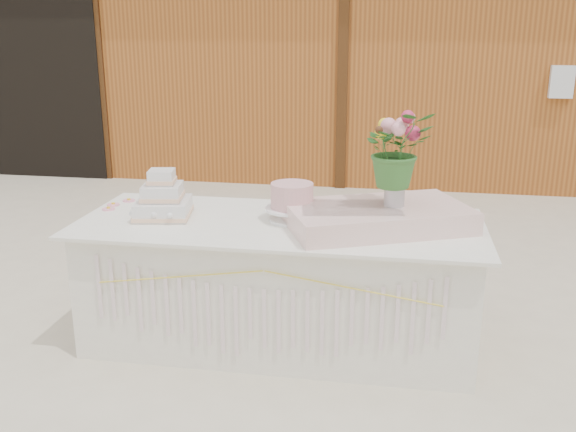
% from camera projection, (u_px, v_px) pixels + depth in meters
% --- Properties ---
extents(ground, '(80.00, 80.00, 0.00)m').
position_uv_depth(ground, '(280.00, 339.00, 4.02)').
color(ground, beige).
rests_on(ground, ground).
extents(barn, '(12.60, 4.60, 3.30)m').
position_uv_depth(barn, '(355.00, 41.00, 9.20)').
color(barn, '#9F5921').
rests_on(barn, ground).
extents(cake_table, '(2.40, 1.00, 0.77)m').
position_uv_depth(cake_table, '(279.00, 282.00, 3.90)').
color(cake_table, white).
rests_on(cake_table, ground).
extents(wedding_cake, '(0.38, 0.38, 0.29)m').
position_uv_depth(wedding_cake, '(163.00, 201.00, 3.87)').
color(wedding_cake, silver).
rests_on(wedding_cake, cake_table).
extents(pink_cake_stand, '(0.32, 0.32, 0.23)m').
position_uv_depth(pink_cake_stand, '(292.00, 200.00, 3.78)').
color(pink_cake_stand, white).
rests_on(pink_cake_stand, cake_table).
extents(satin_runner, '(1.16, 0.94, 0.13)m').
position_uv_depth(satin_runner, '(378.00, 217.00, 3.68)').
color(satin_runner, beige).
rests_on(satin_runner, cake_table).
extents(flower_vase, '(0.12, 0.12, 0.16)m').
position_uv_depth(flower_vase, '(395.00, 192.00, 3.65)').
color(flower_vase, '#ADADB1').
rests_on(flower_vase, satin_runner).
extents(bouquet, '(0.50, 0.47, 0.44)m').
position_uv_depth(bouquet, '(397.00, 140.00, 3.56)').
color(bouquet, '#306628').
rests_on(bouquet, flower_vase).
extents(loose_flowers, '(0.17, 0.39, 0.02)m').
position_uv_depth(loose_flowers, '(119.00, 208.00, 4.07)').
color(loose_flowers, pink).
rests_on(loose_flowers, cake_table).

